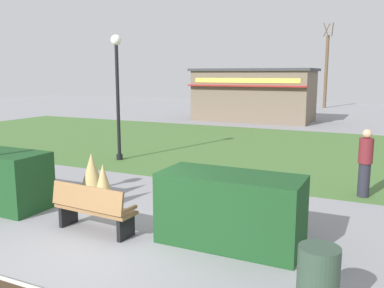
# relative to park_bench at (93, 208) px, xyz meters

# --- Properties ---
(ground_plane) EXTENTS (80.00, 80.00, 0.00)m
(ground_plane) POSITION_rel_park_bench_xyz_m (0.51, -0.53, -0.48)
(ground_plane) COLOR gray
(lawn_patch) EXTENTS (36.00, 12.00, 0.01)m
(lawn_patch) POSITION_rel_park_bench_xyz_m (0.51, 10.20, -0.48)
(lawn_patch) COLOR #446B33
(lawn_patch) RESTS_ON ground_plane
(park_bench) EXTENTS (1.73, 0.63, 0.95)m
(park_bench) POSITION_rel_park_bench_xyz_m (0.00, 0.00, 0.00)
(park_bench) COLOR olive
(park_bench) RESTS_ON ground_plane
(hedge_right) EXTENTS (2.52, 1.10, 1.28)m
(hedge_right) POSITION_rel_park_bench_xyz_m (2.55, 0.63, 0.16)
(hedge_right) COLOR #19421E
(hedge_right) RESTS_ON ground_plane
(ornamental_grass_behind_left) EXTENTS (0.56, 0.56, 0.99)m
(ornamental_grass_behind_left) POSITION_rel_park_bench_xyz_m (-0.85, 1.41, 0.01)
(ornamental_grass_behind_left) COLOR tan
(ornamental_grass_behind_left) RESTS_ON ground_plane
(ornamental_grass_behind_right) EXTENTS (0.73, 0.73, 1.14)m
(ornamental_grass_behind_right) POSITION_rel_park_bench_xyz_m (-1.42, 1.71, 0.09)
(ornamental_grass_behind_right) COLOR tan
(ornamental_grass_behind_right) RESTS_ON ground_plane
(lamppost_mid) EXTENTS (0.36, 0.36, 4.32)m
(lamppost_mid) POSITION_rel_park_bench_xyz_m (-3.57, 5.82, 2.23)
(lamppost_mid) COLOR black
(lamppost_mid) RESTS_ON ground_plane
(trash_bin) EXTENTS (0.52, 0.52, 0.92)m
(trash_bin) POSITION_rel_park_bench_xyz_m (4.32, -1.00, -0.02)
(trash_bin) COLOR #2D4233
(trash_bin) RESTS_ON ground_plane
(food_kiosk) EXTENTS (7.65, 4.11, 3.33)m
(food_kiosk) POSITION_rel_park_bench_xyz_m (-3.09, 19.91, 1.20)
(food_kiosk) COLOR #6B5B4C
(food_kiosk) RESTS_ON ground_plane
(person_strolling) EXTENTS (0.34, 0.34, 1.69)m
(person_strolling) POSITION_rel_park_bench_xyz_m (4.51, 4.77, 0.38)
(person_strolling) COLOR #23232D
(person_strolling) RESTS_ON ground_plane
(parked_car_west_slot) EXTENTS (4.35, 2.35, 1.20)m
(parked_car_west_slot) POSITION_rel_park_bench_xyz_m (-3.82, 28.18, 0.16)
(parked_car_west_slot) COLOR black
(parked_car_west_slot) RESTS_ON ground_plane
(tree_right_bg) EXTENTS (0.91, 0.96, 7.35)m
(tree_right_bg) POSITION_rel_park_bench_xyz_m (-0.43, 32.41, 2.83)
(tree_right_bg) COLOR brown
(tree_right_bg) RESTS_ON ground_plane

